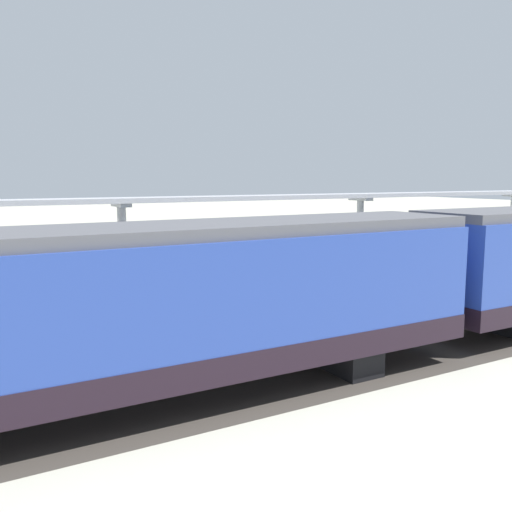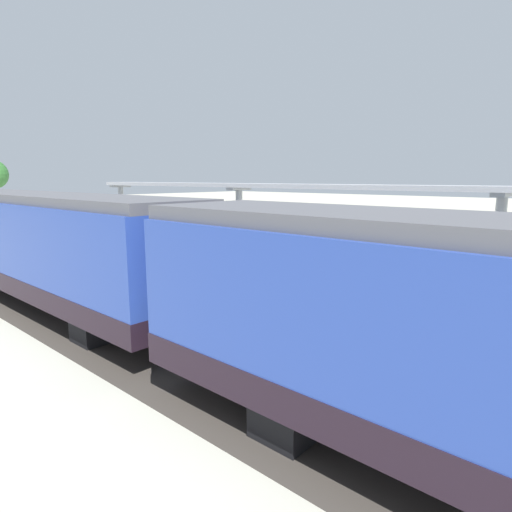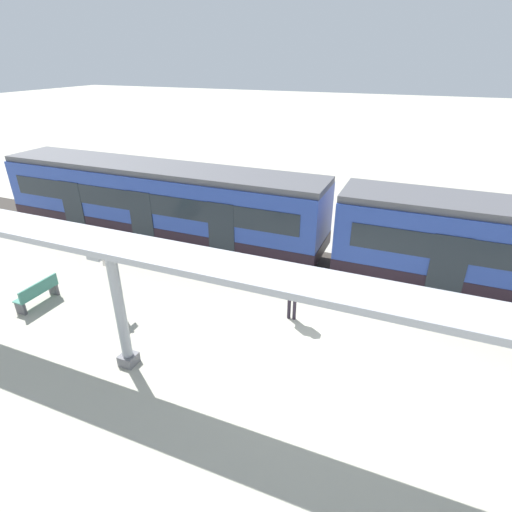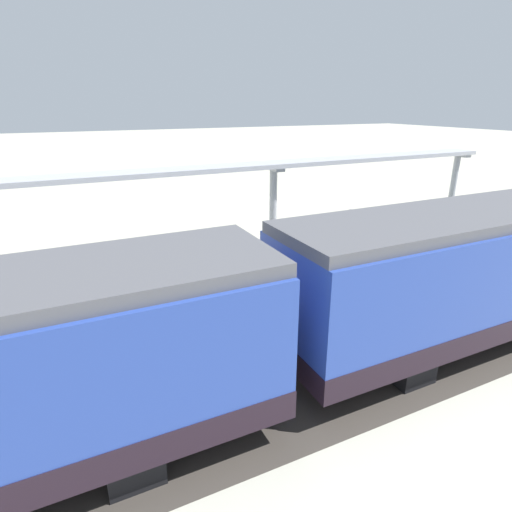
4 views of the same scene
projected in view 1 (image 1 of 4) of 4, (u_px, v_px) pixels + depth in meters
name	position (u px, v px, depth m)	size (l,w,h in m)	color
ground_plane	(300.00, 312.00, 18.02)	(176.00, 176.00, 0.00)	#ADAA99
tactile_edge_strip	(358.00, 334.00, 15.52)	(0.45, 36.73, 0.01)	gold
trackbed	(405.00, 352.00, 13.95)	(3.20, 48.73, 0.01)	#38332D
train_far_carriage	(136.00, 314.00, 10.32)	(2.65, 14.90, 3.48)	#274198
canopy_pillar_nearest	(512.00, 230.00, 27.06)	(1.10, 0.44, 3.57)	slate
canopy_pillar_second	(359.00, 241.00, 22.36)	(1.10, 0.44, 3.57)	slate
canopy_pillar_third	(123.00, 258.00, 17.61)	(1.10, 0.44, 3.57)	slate
canopy_beam	(262.00, 197.00, 19.86)	(1.20, 29.17, 0.16)	#A8AAB2
bench_near_end	(464.00, 269.00, 23.76)	(1.50, 0.46, 0.86)	#3B7D6C
platform_info_sign	(434.00, 256.00, 21.68)	(0.56, 0.10, 2.20)	#4C4C51
passenger_waiting_near_edge	(351.00, 281.00, 17.52)	(0.25, 0.52, 1.77)	#271F2C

